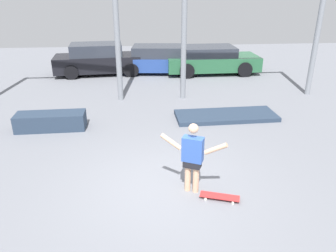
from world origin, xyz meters
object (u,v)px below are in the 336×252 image
Objects in this scene: skateboard at (220,196)px; grind_box at (51,121)px; manual_pad at (226,116)px; skateboarder at (193,156)px; parked_car_black at (100,60)px; parked_car_green at (211,60)px; parked_car_blue at (161,60)px.

skateboard is 0.41× the size of grind_box.
manual_pad is (5.45, 0.42, -0.18)m from grind_box.
manual_pad is (1.77, 4.00, -0.77)m from skateboarder.
skateboard is 4.53m from manual_pad.
parked_car_black is 5.40m from parked_car_green.
parked_car_blue reaches higher than manual_pad.
parked_car_blue is at bearing 171.90° from parked_car_green.
manual_pad is 6.51m from parked_car_blue.
parked_car_green is (5.40, -0.31, -0.06)m from parked_car_black.
skateboarder is 10.66m from parked_car_black.
parked_car_blue is at bearing 60.41° from grind_box.
skateboard is at bearing -8.61° from skateboarder.
skateboarder is 10.28m from parked_car_blue.
parked_car_green reaches higher than manual_pad.
skateboarder is 0.34× the size of parked_car_black.
grind_box is at bearing -134.99° from parked_car_green.
parked_car_green is (0.77, 5.95, 0.57)m from manual_pad.
parked_car_blue is at bearing -4.59° from parked_car_black.
parked_car_green is at bearing -8.00° from parked_car_black.
parked_car_black is (-3.37, 10.61, 0.64)m from skateboard.
parked_car_black is at bearing 126.51° from skateboard.
parked_car_green is at bearing 45.70° from grind_box.
parked_car_blue is (-0.40, 10.62, 0.57)m from skateboard.
parked_car_green reaches higher than grind_box.
manual_pad is at bearing -98.06° from parked_car_green.
skateboarder is 0.33× the size of parked_car_blue.
skateboarder reaches higher than manual_pad.
grind_box reaches higher than manual_pad.
parked_car_black is at bearing 126.46° from manual_pad.
grind_box is at bearing -101.79° from parked_car_black.
grind_box is 0.45× the size of parked_car_green.
manual_pad is 0.73× the size of parked_car_black.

